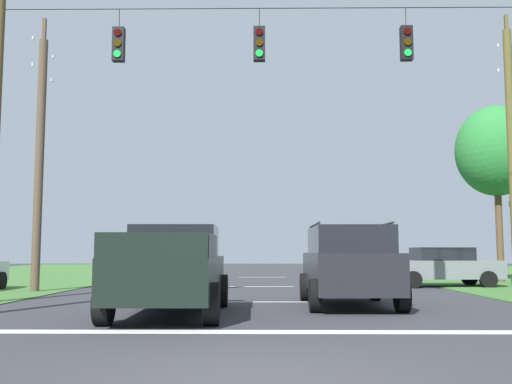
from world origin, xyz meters
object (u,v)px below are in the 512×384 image
object	(u,v)px
overhead_signal_span	(268,131)
utility_pole_near_left	(40,155)
suv_black	(348,264)
tree_roadside_right	(496,151)
distant_car_oncoming	(442,266)
utility_pole_mid_right	(512,150)
pickup_truck	(172,270)

from	to	relation	value
overhead_signal_span	utility_pole_near_left	world-z (taller)	utility_pole_near_left
suv_black	tree_roadside_right	world-z (taller)	tree_roadside_right
suv_black	utility_pole_near_left	size ratio (longest dim) A/B	0.50
distant_car_oncoming	utility_pole_mid_right	xyz separation A→B (m)	(1.51, -3.27, 4.01)
pickup_truck	tree_roadside_right	bearing A→B (deg)	46.98
overhead_signal_span	pickup_truck	distance (m)	5.02
suv_black	distant_car_oncoming	xyz separation A→B (m)	(4.82, 8.15, -0.27)
utility_pole_near_left	tree_roadside_right	distance (m)	19.36
utility_pole_near_left	overhead_signal_span	bearing A→B (deg)	-28.95
utility_pole_mid_right	utility_pole_near_left	xyz separation A→B (m)	(-16.20, 0.11, -0.12)
pickup_truck	tree_roadside_right	xyz separation A→B (m)	(12.52, 13.42, 4.90)
overhead_signal_span	distant_car_oncoming	bearing A→B (deg)	47.61
overhead_signal_span	distant_car_oncoming	distance (m)	10.85
overhead_signal_span	utility_pole_mid_right	bearing A→B (deg)	26.85
distant_car_oncoming	utility_pole_mid_right	world-z (taller)	utility_pole_mid_right
tree_roadside_right	utility_pole_near_left	bearing A→B (deg)	-160.78
distant_car_oncoming	utility_pole_mid_right	bearing A→B (deg)	-65.23
distant_car_oncoming	utility_pole_near_left	distance (m)	15.53
distant_car_oncoming	tree_roadside_right	size ratio (longest dim) A/B	0.55
pickup_truck	distant_car_oncoming	distance (m)	13.59
distant_car_oncoming	tree_roadside_right	distance (m)	6.98
utility_pole_near_left	tree_roadside_right	size ratio (longest dim) A/B	1.21
overhead_signal_span	utility_pole_mid_right	distance (m)	9.37
distant_car_oncoming	utility_pole_mid_right	distance (m)	5.39
pickup_truck	overhead_signal_span	bearing A→B (deg)	52.06
overhead_signal_span	utility_pole_near_left	bearing A→B (deg)	151.05
pickup_truck	tree_roadside_right	size ratio (longest dim) A/B	0.69
pickup_truck	suv_black	distance (m)	4.63
overhead_signal_span	utility_pole_mid_right	xyz separation A→B (m)	(8.36, 4.23, 0.18)
tree_roadside_right	suv_black	bearing A→B (deg)	-126.43
overhead_signal_span	suv_black	world-z (taller)	overhead_signal_span
utility_pole_mid_right	tree_roadside_right	distance (m)	6.87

